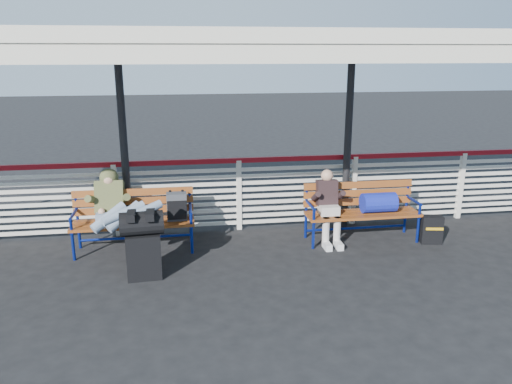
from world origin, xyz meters
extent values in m
plane|color=black|center=(0.00, 0.00, 0.00)|extent=(60.00, 60.00, 0.00)
cube|color=silver|center=(0.00, 1.90, 0.60)|extent=(12.00, 0.04, 1.04)
cube|color=maroon|center=(0.00, 1.90, 1.20)|extent=(12.00, 0.06, 0.08)
cube|color=silver|center=(0.00, 0.90, 3.08)|extent=(12.60, 3.60, 0.16)
cube|color=silver|center=(0.00, -0.85, 2.95)|extent=(12.60, 0.06, 0.30)
cylinder|color=black|center=(-1.80, 1.75, 1.50)|extent=(0.12, 0.12, 3.00)
cylinder|color=black|center=(1.80, 1.75, 1.50)|extent=(0.12, 0.12, 3.00)
cube|color=black|center=(-1.48, 0.21, 0.31)|extent=(0.47, 0.30, 0.62)
cylinder|color=black|center=(-1.48, 0.21, 0.77)|extent=(0.58, 0.36, 0.31)
cube|color=#914F1C|center=(-1.68, 1.16, 0.45)|extent=(1.80, 0.50, 0.04)
cube|color=#914F1C|center=(-1.68, 1.42, 0.72)|extent=(1.80, 0.10, 0.40)
cylinder|color=navy|center=(-2.53, 0.96, 0.23)|extent=(0.04, 0.04, 0.45)
cylinder|color=navy|center=(-0.83, 0.96, 0.23)|extent=(0.04, 0.04, 0.45)
cylinder|color=navy|center=(-2.53, 1.43, 0.45)|extent=(0.04, 0.04, 0.90)
cylinder|color=navy|center=(-0.83, 1.43, 0.45)|extent=(0.04, 0.04, 0.90)
cube|color=#4A4D52|center=(-1.03, 1.18, 0.68)|extent=(0.30, 0.19, 0.42)
cube|color=#914F1C|center=(1.87, 1.06, 0.45)|extent=(1.80, 0.50, 0.04)
cube|color=#914F1C|center=(1.87, 1.32, 0.72)|extent=(1.80, 0.10, 0.40)
cylinder|color=navy|center=(1.02, 0.86, 0.23)|extent=(0.04, 0.04, 0.45)
cylinder|color=navy|center=(2.72, 0.86, 0.23)|extent=(0.04, 0.04, 0.45)
cylinder|color=navy|center=(1.02, 1.33, 0.45)|extent=(0.04, 0.04, 0.90)
cylinder|color=navy|center=(2.72, 1.33, 0.45)|extent=(0.04, 0.04, 0.90)
cylinder|color=#11109A|center=(2.12, 1.06, 0.63)|extent=(0.54, 0.31, 0.31)
cube|color=#8293B0|center=(-2.03, 1.21, 0.54)|extent=(0.36, 0.26, 0.18)
cube|color=brown|center=(-2.03, 1.41, 0.80)|extent=(0.42, 0.38, 0.53)
sphere|color=brown|center=(-2.03, 1.51, 1.08)|extent=(0.28, 0.28, 0.28)
sphere|color=tan|center=(-2.03, 1.47, 1.07)|extent=(0.21, 0.21, 0.21)
cube|color=black|center=(-1.60, 0.15, 0.90)|extent=(0.11, 0.27, 0.10)
cube|color=black|center=(-1.36, 0.15, 0.90)|extent=(0.11, 0.27, 0.10)
cube|color=beige|center=(1.32, 1.09, 0.53)|extent=(0.30, 0.24, 0.16)
cube|color=black|center=(1.32, 1.23, 0.78)|extent=(0.32, 0.23, 0.42)
sphere|color=tan|center=(1.32, 1.25, 1.05)|extent=(0.19, 0.19, 0.19)
cylinder|color=beige|center=(1.23, 0.91, 0.24)|extent=(0.11, 0.11, 0.46)
cylinder|color=beige|center=(1.41, 0.91, 0.24)|extent=(0.11, 0.11, 0.46)
cube|color=silver|center=(1.23, 0.81, 0.05)|extent=(0.10, 0.24, 0.10)
cube|color=silver|center=(1.41, 0.81, 0.05)|extent=(0.10, 0.24, 0.10)
cube|color=black|center=(2.92, 0.81, 0.22)|extent=(0.35, 0.23, 0.45)
cube|color=gold|center=(2.92, 0.71, 0.27)|extent=(0.27, 0.07, 0.04)
camera|label=1|loc=(-0.94, -6.07, 2.92)|focal=35.00mm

